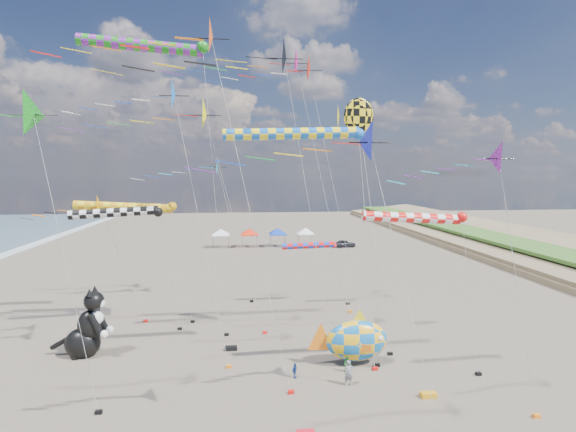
# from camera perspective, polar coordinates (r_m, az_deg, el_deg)

# --- Properties ---
(delta_kite_0) EXTENTS (7.56, 1.83, 14.70)m
(delta_kite_0) POSITION_cam_1_polar(r_m,az_deg,el_deg) (24.77, 25.10, 6.00)
(delta_kite_0) COLOR purple
(delta_kite_0) RESTS_ON ground
(delta_kite_1) EXTENTS (12.10, 2.56, 23.23)m
(delta_kite_1) POSITION_cam_1_polar(r_m,az_deg,el_deg) (40.51, 3.42, 17.85)
(delta_kite_1) COLOR red
(delta_kite_1) RESTS_ON ground
(delta_kite_2) EXTENTS (15.21, 2.91, 22.51)m
(delta_kite_2) POSITION_cam_1_polar(r_m,az_deg,el_deg) (33.41, -0.84, 18.97)
(delta_kite_2) COLOR black
(delta_kite_2) RESTS_ON ground
(delta_kite_3) EXTENTS (9.04, 2.08, 19.03)m
(delta_kite_3) POSITION_cam_1_polar(r_m,az_deg,el_deg) (29.82, -14.39, 14.33)
(delta_kite_3) COLOR blue
(delta_kite_3) RESTS_ON ground
(delta_kite_4) EXTENTS (9.71, 2.52, 17.20)m
(delta_kite_4) POSITION_cam_1_polar(r_m,az_deg,el_deg) (26.48, -30.34, 10.60)
(delta_kite_4) COLOR #138719
(delta_kite_4) RESTS_ON ground
(delta_kite_5) EXTENTS (15.89, 2.71, 24.26)m
(delta_kite_5) POSITION_cam_1_polar(r_m,az_deg,el_deg) (41.40, 0.28, 18.91)
(delta_kite_5) COLOR #F11590
(delta_kite_5) RESTS_ON ground
(delta_kite_6) EXTENTS (10.61, 1.95, 15.34)m
(delta_kite_6) POSITION_cam_1_polar(r_m,az_deg,el_deg) (18.52, 8.38, 8.54)
(delta_kite_6) COLOR #1721D3
(delta_kite_6) RESTS_ON ground
(delta_kite_7) EXTENTS (14.35, 2.66, 18.72)m
(delta_kite_7) POSITION_cam_1_polar(r_m,az_deg,el_deg) (35.73, -11.85, 11.99)
(delta_kite_7) COLOR #F2F206
(delta_kite_7) RESTS_ON ground
(delta_kite_8) EXTENTS (13.47, 2.26, 21.75)m
(delta_kite_8) POSITION_cam_1_polar(r_m,az_deg,el_deg) (26.39, -12.77, 21.38)
(delta_kite_8) COLOR #EB521C
(delta_kite_8) RESTS_ON ground
(delta_kite_9) EXTENTS (10.39, 1.86, 14.59)m
(delta_kite_9) POSITION_cam_1_polar(r_m,az_deg,el_deg) (44.52, -10.12, 5.73)
(delta_kite_9) COLOR #23A3CF
(delta_kite_9) RESTS_ON ground
(delta_kite_10) EXTENTS (9.18, 1.64, 11.34)m
(delta_kite_10) POSITION_cam_1_polar(r_m,az_deg,el_deg) (41.44, -24.12, 1.00)
(delta_kite_10) COLOR #FC9E01
(delta_kite_10) RESTS_ON ground
(windsock_0) EXTENTS (9.63, 0.77, 10.57)m
(windsock_0) POSITION_cam_1_polar(r_m,az_deg,el_deg) (39.90, -19.56, 1.05)
(windsock_0) COLOR orange
(windsock_0) RESTS_ON ground
(windsock_1) EXTENTS (10.66, 0.93, 22.88)m
(windsock_1) POSITION_cam_1_polar(r_m,az_deg,el_deg) (37.05, -17.38, 19.85)
(windsock_1) COLOR #178017
(windsock_1) RESTS_ON ground
(windsock_2) EXTENTS (10.28, 0.77, 15.85)m
(windsock_2) POSITION_cam_1_polar(r_m,az_deg,el_deg) (28.64, 1.32, 10.28)
(windsock_2) COLOR blue
(windsock_2) RESTS_ON ground
(windsock_3) EXTENTS (6.71, 0.61, 6.31)m
(windsock_3) POSITION_cam_1_polar(r_m,az_deg,el_deg) (43.69, 2.99, -3.83)
(windsock_3) COLOR red
(windsock_3) RESTS_ON ground
(windsock_4) EXTENTS (8.51, 0.77, 10.24)m
(windsock_4) POSITION_cam_1_polar(r_m,az_deg,el_deg) (38.35, -20.62, 0.35)
(windsock_4) COLOR black
(windsock_4) RESTS_ON ground
(windsock_5) EXTENTS (8.05, 0.65, 10.60)m
(windsock_5) POSITION_cam_1_polar(r_m,az_deg,el_deg) (28.60, 16.20, -0.36)
(windsock_5) COLOR red
(windsock_5) RESTS_ON ground
(angelfish_kite) EXTENTS (3.74, 3.02, 18.39)m
(angelfish_kite) POSITION_cam_1_polar(r_m,az_deg,el_deg) (33.39, 8.65, 12.17)
(angelfish_kite) COLOR yellow
(angelfish_kite) RESTS_ON ground
(cat_inflatable) EXTENTS (3.93, 2.34, 5.02)m
(cat_inflatable) POSITION_cam_1_polar(r_m,az_deg,el_deg) (35.69, -24.28, -12.11)
(cat_inflatable) COLOR black
(cat_inflatable) RESTS_ON ground
(fish_inflatable) EXTENTS (5.63, 2.10, 3.86)m
(fish_inflatable) POSITION_cam_1_polar(r_m,az_deg,el_deg) (31.87, 8.61, -15.34)
(fish_inflatable) COLOR #1267B4
(fish_inflatable) RESTS_ON ground
(person_adult) EXTENTS (0.62, 0.44, 1.58)m
(person_adult) POSITION_cam_1_polar(r_m,az_deg,el_deg) (29.34, 7.74, -19.16)
(person_adult) COLOR gray
(person_adult) RESTS_ON ground
(child_green) EXTENTS (0.64, 0.59, 1.07)m
(child_green) POSITION_cam_1_polar(r_m,az_deg,el_deg) (31.13, 7.57, -18.17)
(child_green) COLOR #1F7029
(child_green) RESTS_ON ground
(child_blue) EXTENTS (0.54, 0.58, 0.96)m
(child_blue) POSITION_cam_1_polar(r_m,az_deg,el_deg) (30.18, 0.86, -19.03)
(child_blue) COLOR #294EA6
(child_blue) RESTS_ON ground
(kite_bag_0) EXTENTS (0.90, 0.44, 0.30)m
(kite_bag_0) POSITION_cam_1_polar(r_m,az_deg,el_deg) (29.22, 17.40, -20.86)
(kite_bag_0) COLOR orange
(kite_bag_0) RESTS_ON ground
(kite_bag_2) EXTENTS (0.90, 0.44, 0.30)m
(kite_bag_2) POSITION_cam_1_polar(r_m,az_deg,el_deg) (35.16, 11.05, -16.06)
(kite_bag_2) COLOR blue
(kite_bag_2) RESTS_ON ground
(kite_bag_3) EXTENTS (0.90, 0.44, 0.30)m
(kite_bag_3) POSITION_cam_1_polar(r_m,az_deg,el_deg) (34.67, -7.26, -16.32)
(kite_bag_3) COLOR black
(kite_bag_3) RESTS_ON ground
(tent_row) EXTENTS (19.20, 4.20, 3.80)m
(tent_row) POSITION_cam_1_polar(r_m,az_deg,el_deg) (79.22, -3.12, -1.68)
(tent_row) COLOR white
(tent_row) RESTS_ON ground
(parked_car) EXTENTS (4.01, 2.05, 1.31)m
(parked_car) POSITION_cam_1_polar(r_m,az_deg,el_deg) (79.69, 7.21, -3.49)
(parked_car) COLOR #26262D
(parked_car) RESTS_ON ground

